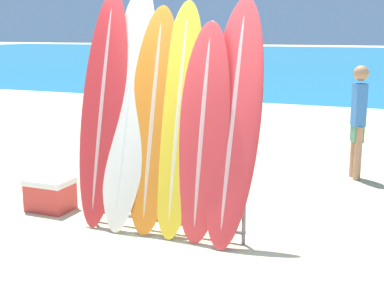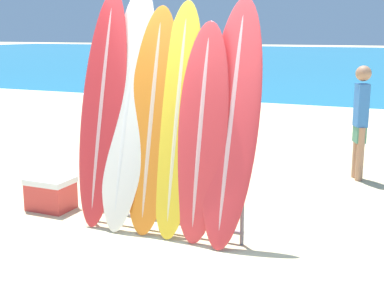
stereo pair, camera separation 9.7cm
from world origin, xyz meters
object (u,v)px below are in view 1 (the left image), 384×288
(surfboard_slot_3, at_px, (179,120))
(cooler_box, at_px, (50,194))
(surfboard_slot_2, at_px, (153,120))
(surfboard_slot_5, at_px, (233,122))
(person_far_left, at_px, (210,117))
(surfboard_slot_1, at_px, (129,108))
(person_near_water, at_px, (358,118))
(surfboard_slot_4, at_px, (203,133))
(surfboard_rack, at_px, (162,193))
(surfboard_slot_0, at_px, (103,109))
(person_mid_beach, at_px, (165,94))

(surfboard_slot_3, bearing_deg, cooler_box, 178.34)
(surfboard_slot_2, xyz_separation_m, surfboard_slot_5, (0.86, 0.03, 0.04))
(person_far_left, height_order, cooler_box, person_far_left)
(surfboard_slot_1, xyz_separation_m, person_far_left, (0.10, 2.17, -0.41))
(person_near_water, bearing_deg, person_far_left, -95.32)
(surfboard_slot_2, height_order, surfboard_slot_3, surfboard_slot_3)
(surfboard_slot_2, height_order, surfboard_slot_4, surfboard_slot_2)
(surfboard_slot_4, height_order, surfboard_slot_5, surfboard_slot_5)
(surfboard_rack, bearing_deg, person_far_left, 98.45)
(person_near_water, bearing_deg, surfboard_slot_2, -55.85)
(surfboard_slot_5, relative_size, person_far_left, 1.51)
(surfboard_slot_3, distance_m, person_far_left, 2.29)
(surfboard_slot_2, bearing_deg, cooler_box, 177.90)
(surfboard_slot_0, height_order, surfboard_slot_5, surfboard_slot_0)
(person_near_water, height_order, cooler_box, person_near_water)
(surfboard_slot_4, bearing_deg, cooler_box, 177.45)
(surfboard_slot_2, bearing_deg, person_far_left, 95.34)
(surfboard_slot_5, xyz_separation_m, person_near_water, (0.90, 2.87, -0.33))
(surfboard_slot_0, relative_size, person_mid_beach, 1.56)
(surfboard_slot_0, xyz_separation_m, person_near_water, (2.38, 2.89, -0.38))
(surfboard_slot_1, height_order, surfboard_slot_2, surfboard_slot_1)
(surfboard_slot_0, bearing_deg, surfboard_slot_5, 0.75)
(cooler_box, bearing_deg, surfboard_slot_4, -2.55)
(surfboard_slot_2, xyz_separation_m, surfboard_slot_4, (0.57, -0.04, -0.08))
(surfboard_slot_3, relative_size, person_far_left, 1.50)
(surfboard_rack, relative_size, surfboard_slot_1, 0.71)
(person_near_water, xyz_separation_m, cooler_box, (-3.17, -2.85, -0.69))
(surfboard_slot_3, bearing_deg, surfboard_slot_1, 176.07)
(surfboard_slot_0, xyz_separation_m, cooler_box, (-0.79, 0.04, -1.07))
(surfboard_rack, bearing_deg, cooler_box, 175.48)
(surfboard_slot_2, distance_m, person_near_water, 3.41)
(surfboard_slot_2, distance_m, cooler_box, 1.71)
(surfboard_slot_1, distance_m, person_mid_beach, 4.79)
(surfboard_slot_1, bearing_deg, surfboard_slot_4, -5.19)
(surfboard_slot_4, relative_size, surfboard_slot_5, 0.90)
(cooler_box, bearing_deg, surfboard_slot_0, -2.65)
(surfboard_slot_3, bearing_deg, surfboard_rack, -155.39)
(person_near_water, bearing_deg, cooler_box, -72.54)
(person_mid_beach, bearing_deg, surfboard_slot_4, -77.82)
(surfboard_slot_5, distance_m, person_near_water, 3.02)
(person_near_water, bearing_deg, person_mid_beach, -137.40)
(surfboard_slot_5, bearing_deg, surfboard_slot_2, -177.75)
(surfboard_slot_0, distance_m, person_near_water, 3.76)
(surfboard_rack, relative_size, person_mid_beach, 1.13)
(person_mid_beach, bearing_deg, cooler_box, -99.66)
(surfboard_slot_5, bearing_deg, cooler_box, 179.56)
(surfboard_slot_3, distance_m, cooler_box, 1.97)
(surfboard_slot_1, bearing_deg, person_mid_beach, 111.01)
(surfboard_slot_1, distance_m, person_far_left, 2.21)
(person_near_water, bearing_deg, surfboard_slot_4, -46.66)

